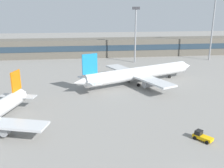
{
  "coord_description": "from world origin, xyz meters",
  "views": [
    {
      "loc": [
        -16.53,
        -28.77,
        23.83
      ],
      "look_at": [
        -7.54,
        40.0,
        3.0
      ],
      "focal_mm": 40.25,
      "sensor_mm": 36.0,
      "label": 1
    }
  ],
  "objects_px": {
    "airplane_mid": "(140,73)",
    "baggage_tug_yellow": "(202,136)",
    "floodlight_tower_west": "(213,24)",
    "floodlight_tower_east": "(136,31)"
  },
  "relations": [
    {
      "from": "airplane_mid",
      "to": "floodlight_tower_east",
      "type": "xyz_separation_m",
      "value": [
        5.82,
        33.9,
        10.85
      ]
    },
    {
      "from": "airplane_mid",
      "to": "floodlight_tower_east",
      "type": "relative_size",
      "value": 1.79
    },
    {
      "from": "floodlight_tower_west",
      "to": "baggage_tug_yellow",
      "type": "bearing_deg",
      "value": -118.7
    },
    {
      "from": "airplane_mid",
      "to": "baggage_tug_yellow",
      "type": "distance_m",
      "value": 38.5
    },
    {
      "from": "airplane_mid",
      "to": "floodlight_tower_west",
      "type": "relative_size",
      "value": 1.47
    },
    {
      "from": "airplane_mid",
      "to": "floodlight_tower_west",
      "type": "bearing_deg",
      "value": 39.06
    },
    {
      "from": "airplane_mid",
      "to": "floodlight_tower_east",
      "type": "height_order",
      "value": "floodlight_tower_east"
    },
    {
      "from": "baggage_tug_yellow",
      "to": "floodlight_tower_east",
      "type": "bearing_deg",
      "value": 87.63
    },
    {
      "from": "floodlight_tower_west",
      "to": "airplane_mid",
      "type": "bearing_deg",
      "value": -140.94
    },
    {
      "from": "baggage_tug_yellow",
      "to": "floodlight_tower_west",
      "type": "xyz_separation_m",
      "value": [
        40.0,
        73.06,
        16.33
      ]
    }
  ]
}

